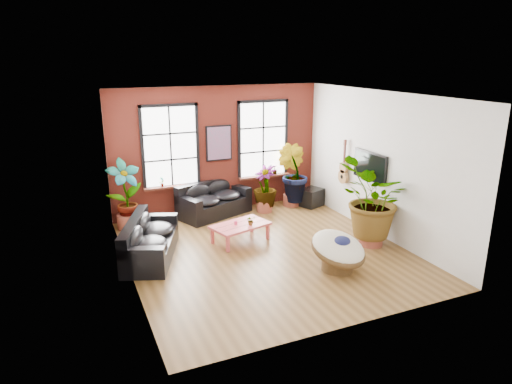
# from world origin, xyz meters

# --- Properties ---
(room) EXTENTS (6.04, 6.54, 3.54)m
(room) POSITION_xyz_m (0.00, 0.15, 1.75)
(room) COLOR brown
(room) RESTS_ON ground
(sofa_back) EXTENTS (2.20, 1.61, 0.91)m
(sofa_back) POSITION_xyz_m (-0.32, 2.89, 0.41)
(sofa_back) COLOR black
(sofa_back) RESTS_ON ground
(sofa_left) EXTENTS (1.65, 2.38, 0.87)m
(sofa_left) POSITION_xyz_m (-2.51, 0.76, 0.39)
(sofa_left) COLOR black
(sofa_left) RESTS_ON ground
(coffee_table) EXTENTS (1.51, 1.11, 0.52)m
(coffee_table) POSITION_xyz_m (-0.32, 0.80, 0.38)
(coffee_table) COLOR #DD4F55
(coffee_table) RESTS_ON ground
(papasan_chair) EXTENTS (1.51, 1.51, 0.87)m
(papasan_chair) POSITION_xyz_m (0.98, -1.41, 0.45)
(papasan_chair) COLOR brown
(papasan_chair) RESTS_ON ground
(poster) EXTENTS (0.74, 0.06, 0.98)m
(poster) POSITION_xyz_m (0.00, 3.18, 1.95)
(poster) COLOR black
(poster) RESTS_ON room
(tv_wall_unit) EXTENTS (0.13, 1.86, 1.20)m
(tv_wall_unit) POSITION_xyz_m (2.93, 0.60, 1.54)
(tv_wall_unit) COLOR black
(tv_wall_unit) RESTS_ON room
(media_box) EXTENTS (0.78, 0.72, 0.52)m
(media_box) POSITION_xyz_m (2.59, 2.46, 0.26)
(media_box) COLOR black
(media_box) RESTS_ON ground
(pot_back_left) EXTENTS (0.60, 0.60, 0.38)m
(pot_back_left) POSITION_xyz_m (-2.67, 2.75, 0.19)
(pot_back_left) COLOR brown
(pot_back_left) RESTS_ON ground
(pot_back_right) EXTENTS (0.60, 0.60, 0.35)m
(pot_back_right) POSITION_xyz_m (2.06, 2.72, 0.17)
(pot_back_right) COLOR brown
(pot_back_right) RESTS_ON ground
(pot_right_wall) EXTENTS (0.70, 0.70, 0.41)m
(pot_right_wall) POSITION_xyz_m (2.42, -0.61, 0.20)
(pot_right_wall) COLOR brown
(pot_right_wall) RESTS_ON ground
(pot_mid) EXTENTS (0.50, 0.50, 0.32)m
(pot_mid) POSITION_xyz_m (1.10, 2.55, 0.16)
(pot_mid) COLOR brown
(pot_mid) RESTS_ON ground
(floor_plant_back_left) EXTENTS (1.02, 0.83, 1.67)m
(floor_plant_back_left) POSITION_xyz_m (-2.66, 2.73, 0.99)
(floor_plant_back_left) COLOR #1B5115
(floor_plant_back_left) RESTS_ON ground
(floor_plant_back_right) EXTENTS (1.09, 1.16, 1.67)m
(floor_plant_back_right) POSITION_xyz_m (2.07, 2.71, 0.98)
(floor_plant_back_right) COLOR #1B5115
(floor_plant_back_right) RESTS_ON ground
(floor_plant_right_wall) EXTENTS (2.23, 2.17, 1.88)m
(floor_plant_right_wall) POSITION_xyz_m (2.42, -0.60, 1.10)
(floor_plant_right_wall) COLOR #1B5115
(floor_plant_right_wall) RESTS_ON ground
(floor_plant_mid) EXTENTS (0.85, 0.85, 1.19)m
(floor_plant_mid) POSITION_xyz_m (1.13, 2.57, 0.73)
(floor_plant_mid) COLOR #1B5115
(floor_plant_mid) RESTS_ON ground
(table_plant) EXTENTS (0.22, 0.20, 0.23)m
(table_plant) POSITION_xyz_m (-0.11, 0.67, 0.55)
(table_plant) COLOR #1B5115
(table_plant) RESTS_ON coffee_table
(sill_plant_left) EXTENTS (0.17, 0.17, 0.27)m
(sill_plant_left) POSITION_xyz_m (-1.65, 3.13, 1.04)
(sill_plant_left) COLOR #1B5115
(sill_plant_left) RESTS_ON room
(sill_plant_right) EXTENTS (0.19, 0.19, 0.27)m
(sill_plant_right) POSITION_xyz_m (1.70, 3.13, 1.04)
(sill_plant_right) COLOR #1B5115
(sill_plant_right) RESTS_ON room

